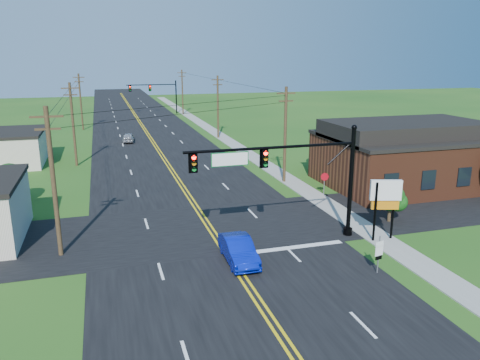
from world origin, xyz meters
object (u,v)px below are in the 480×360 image
object	(u,v)px
signal_mast_far	(155,92)
blue_car	(238,250)
signal_mast_main	(288,171)
stop_sign	(325,179)
route_sign	(379,252)

from	to	relation	value
signal_mast_far	blue_car	size ratio (longest dim) A/B	2.51
signal_mast_main	blue_car	world-z (taller)	signal_mast_main
stop_sign	route_sign	bearing A→B (deg)	-93.36
signal_mast_main	route_sign	size ratio (longest dim) A/B	5.09
stop_sign	signal_mast_main	bearing A→B (deg)	-116.64
signal_mast_main	blue_car	size ratio (longest dim) A/B	2.58
signal_mast_main	stop_sign	distance (m)	11.96
blue_car	route_sign	world-z (taller)	route_sign
signal_mast_main	signal_mast_far	bearing A→B (deg)	89.92
route_sign	blue_car	bearing A→B (deg)	140.10
route_sign	stop_sign	distance (m)	15.17
signal_mast_far	signal_mast_main	bearing A→B (deg)	-90.08
blue_car	stop_sign	world-z (taller)	stop_sign
signal_mast_far	blue_car	distance (m)	74.17
blue_car	stop_sign	bearing A→B (deg)	46.10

